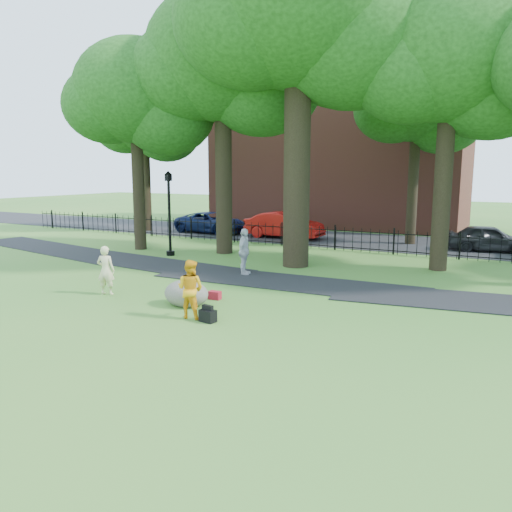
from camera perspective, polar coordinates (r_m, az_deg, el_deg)
The scene contains 17 objects.
ground at distance 15.43m, azimuth -6.00°, elevation -5.46°, with size 120.00×120.00×0.00m, color #347027.
footpath at distance 18.26m, azimuth 3.51°, elevation -3.03°, with size 36.00×2.60×0.03m, color black.
street at distance 29.79m, azimuth 11.50°, elevation 1.75°, with size 80.00×7.00×0.02m, color black.
iron_fence at distance 25.94m, azimuth 8.99°, elevation 2.01°, with size 44.00×0.04×1.20m.
brick_building at distance 38.41m, azimuth 9.49°, elevation 12.53°, with size 18.00×8.00×12.00m, color brown.
big_tree at distance 21.95m, azimuth 5.39°, elevation 25.86°, with size 10.08×8.61×14.37m.
tree_row at distance 22.54m, azimuth 7.64°, elevation 20.19°, with size 26.82×7.96×12.42m.
woman at distance 17.04m, azimuth -16.79°, elevation -1.57°, with size 0.59×0.39×1.62m, color beige.
man at distance 13.86m, azimuth -7.51°, elevation -3.75°, with size 0.79×0.62×1.63m, color orange.
pedestrian at distance 19.39m, azimuth -1.35°, elevation 0.48°, with size 1.07×0.44×1.82m, color #BCBDC2.
boulder at distance 15.24m, azimuth -7.98°, elevation -4.07°, with size 1.43×1.08×0.83m, color slate.
lamppost at distance 24.15m, azimuth -9.87°, elevation 4.70°, with size 0.40×0.40×4.03m.
backpack at distance 13.59m, azimuth -5.54°, elevation -6.82°, with size 0.44×0.28×0.33m, color black.
red_bag at distance 15.90m, azimuth -4.73°, elevation -4.49°, with size 0.38×0.24×0.26m, color maroon.
red_sedan at distance 30.17m, azimuth 3.23°, elevation 3.53°, with size 1.66×4.77×1.57m, color #AE110D.
navy_van at distance 32.84m, azimuth -5.17°, elevation 3.82°, with size 2.25×4.88×1.36m, color #0B1438.
grey_car at distance 27.70m, azimuth 25.10°, elevation 1.85°, with size 1.60×3.97×1.35m, color black.
Camera 1 is at (8.39, -12.30, 4.02)m, focal length 35.00 mm.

